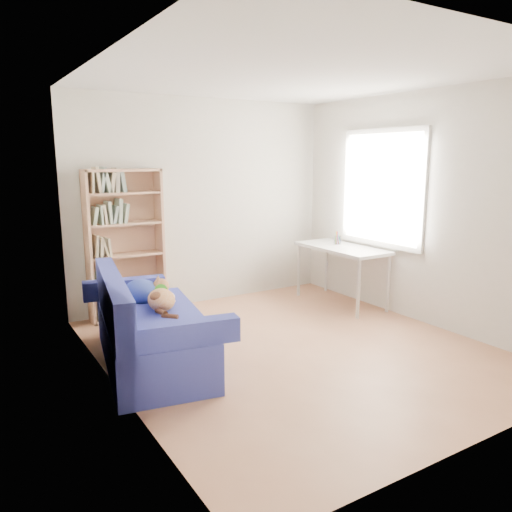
# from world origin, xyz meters

# --- Properties ---
(ground) EXTENTS (4.00, 4.00, 0.00)m
(ground) POSITION_xyz_m (0.00, 0.00, 0.00)
(ground) COLOR #A96D4C
(ground) RESTS_ON ground
(room_shell) EXTENTS (3.54, 4.04, 2.62)m
(room_shell) POSITION_xyz_m (0.10, 0.03, 1.64)
(room_shell) COLOR silver
(room_shell) RESTS_ON ground
(sofa) EXTENTS (1.13, 1.89, 0.87)m
(sofa) POSITION_xyz_m (-1.35, 0.42, 0.33)
(sofa) COLOR navy
(sofa) RESTS_ON ground
(bookshelf) EXTENTS (0.87, 0.27, 1.74)m
(bookshelf) POSITION_xyz_m (-1.09, 1.85, 0.80)
(bookshelf) COLOR tan
(bookshelf) RESTS_ON ground
(desk) EXTENTS (0.58, 1.27, 0.75)m
(desk) POSITION_xyz_m (1.44, 0.97, 0.68)
(desk) COLOR silver
(desk) RESTS_ON ground
(pen_cup) EXTENTS (0.09, 0.09, 0.17)m
(pen_cup) POSITION_xyz_m (1.51, 1.14, 0.81)
(pen_cup) COLOR white
(pen_cup) RESTS_ON desk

